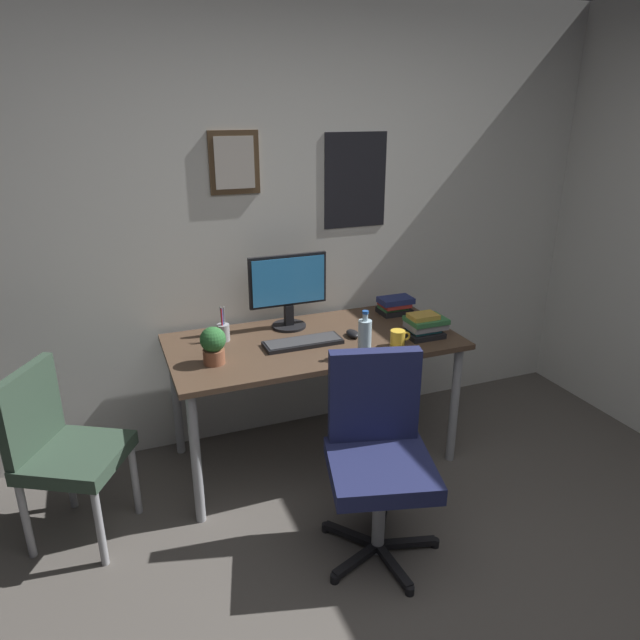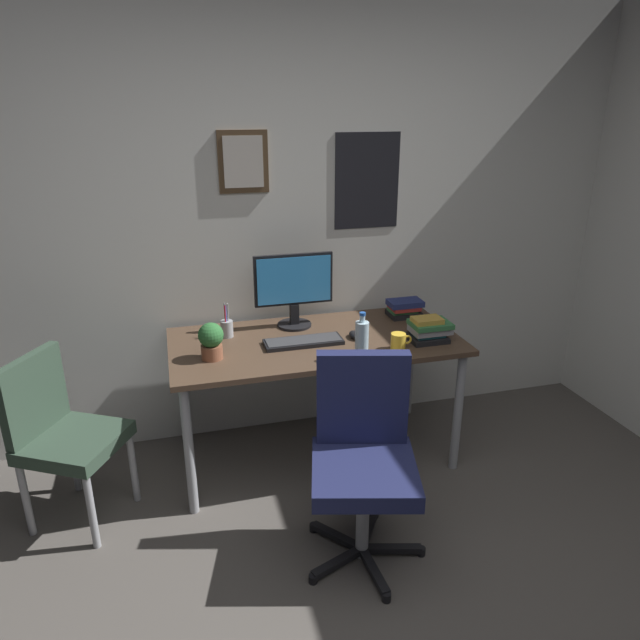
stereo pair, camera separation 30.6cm
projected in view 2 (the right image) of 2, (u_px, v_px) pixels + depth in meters
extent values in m
cube|color=silver|center=(284.00, 227.00, 3.42)|extent=(4.40, 0.08, 2.60)
cube|color=#4C3823|center=(243.00, 162.00, 3.19)|extent=(0.28, 0.02, 0.34)
cube|color=beige|center=(243.00, 162.00, 3.18)|extent=(0.22, 0.00, 0.28)
cube|color=black|center=(367.00, 181.00, 3.42)|extent=(0.40, 0.01, 0.56)
cube|color=#4C3828|center=(315.00, 342.00, 3.21)|extent=(1.60, 0.78, 0.03)
cylinder|color=#9EA0A5|center=(189.00, 451.00, 2.86)|extent=(0.05, 0.05, 0.73)
cylinder|color=#9EA0A5|center=(458.00, 412.00, 3.23)|extent=(0.05, 0.05, 0.73)
cylinder|color=#9EA0A5|center=(183.00, 391.00, 3.46)|extent=(0.05, 0.05, 0.73)
cylinder|color=#9EA0A5|center=(410.00, 364.00, 3.83)|extent=(0.05, 0.05, 0.73)
cube|color=#1E234C|center=(364.00, 472.00, 2.54)|extent=(0.56, 0.56, 0.08)
cube|color=#1E234C|center=(362.00, 398.00, 2.63)|extent=(0.42, 0.18, 0.45)
cylinder|color=#9EA0A5|center=(363.00, 518.00, 2.62)|extent=(0.07, 0.07, 0.42)
cube|color=black|center=(392.00, 549.00, 2.69)|extent=(0.28, 0.11, 0.03)
cylinder|color=black|center=(421.00, 551.00, 2.69)|extent=(0.05, 0.05, 0.04)
cube|color=black|center=(369.00, 529.00, 2.81)|extent=(0.19, 0.26, 0.03)
cylinder|color=black|center=(375.00, 514.00, 2.94)|extent=(0.05, 0.05, 0.04)
cube|color=black|center=(337.00, 537.00, 2.76)|extent=(0.21, 0.24, 0.03)
cylinder|color=black|center=(314.00, 527.00, 2.84)|extent=(0.05, 0.05, 0.04)
cube|color=black|center=(338.00, 562.00, 2.61)|extent=(0.28, 0.14, 0.03)
cylinder|color=black|center=(313.00, 579.00, 2.54)|extent=(0.05, 0.05, 0.04)
cube|color=black|center=(373.00, 570.00, 2.56)|extent=(0.05, 0.28, 0.03)
cylinder|color=black|center=(386.00, 597.00, 2.44)|extent=(0.05, 0.05, 0.04)
cube|color=#334738|center=(75.00, 442.00, 2.80)|extent=(0.57, 0.57, 0.07)
cube|color=#334738|center=(33.00, 395.00, 2.76)|extent=(0.24, 0.37, 0.40)
cylinder|color=#9EA0A5|center=(92.00, 512.00, 2.68)|extent=(0.05, 0.05, 0.41)
cylinder|color=#9EA0A5|center=(133.00, 467.00, 3.01)|extent=(0.05, 0.05, 0.41)
cylinder|color=#9EA0A5|center=(26.00, 500.00, 2.76)|extent=(0.05, 0.05, 0.41)
cylinder|color=#9EA0A5|center=(73.00, 458.00, 3.09)|extent=(0.05, 0.05, 0.41)
cylinder|color=black|center=(294.00, 325.00, 3.40)|extent=(0.20, 0.20, 0.01)
cube|color=black|center=(294.00, 314.00, 3.37)|extent=(0.05, 0.04, 0.12)
cube|color=black|center=(293.00, 279.00, 3.30)|extent=(0.46, 0.02, 0.30)
cube|color=#338CD8|center=(294.00, 280.00, 3.28)|extent=(0.43, 0.00, 0.27)
cube|color=black|center=(303.00, 342.00, 3.14)|extent=(0.43, 0.15, 0.02)
cube|color=#38383A|center=(303.00, 340.00, 3.13)|extent=(0.41, 0.13, 0.00)
ellipsoid|color=black|center=(355.00, 335.00, 3.21)|extent=(0.06, 0.11, 0.04)
cylinder|color=silver|center=(362.00, 341.00, 2.92)|extent=(0.07, 0.07, 0.20)
cylinder|color=silver|center=(362.00, 319.00, 2.88)|extent=(0.03, 0.03, 0.04)
cylinder|color=#2659B2|center=(362.00, 314.00, 2.87)|extent=(0.03, 0.03, 0.02)
cylinder|color=yellow|center=(398.00, 341.00, 3.06)|extent=(0.08, 0.08, 0.09)
torus|color=yellow|center=(407.00, 340.00, 3.07)|extent=(0.05, 0.01, 0.05)
cylinder|color=brown|center=(212.00, 352.00, 2.95)|extent=(0.11, 0.11, 0.07)
sphere|color=#2D6B33|center=(211.00, 335.00, 2.91)|extent=(0.13, 0.13, 0.13)
ellipsoid|color=#287A38|center=(205.00, 334.00, 2.93)|extent=(0.07, 0.08, 0.02)
ellipsoid|color=#287A38|center=(216.00, 330.00, 2.94)|extent=(0.07, 0.08, 0.02)
ellipsoid|color=#287A38|center=(206.00, 335.00, 2.88)|extent=(0.08, 0.07, 0.02)
cylinder|color=#9EA0A5|center=(227.00, 329.00, 3.22)|extent=(0.07, 0.07, 0.09)
cylinder|color=#263FBF|center=(226.00, 316.00, 3.19)|extent=(0.01, 0.01, 0.13)
cylinder|color=red|center=(225.00, 317.00, 3.18)|extent=(0.01, 0.01, 0.13)
cylinder|color=black|center=(225.00, 316.00, 3.20)|extent=(0.01, 0.01, 0.13)
cylinder|color=#9EA0A5|center=(228.00, 315.00, 3.20)|extent=(0.01, 0.03, 0.14)
cylinder|color=#9EA0A5|center=(225.00, 315.00, 3.19)|extent=(0.01, 0.02, 0.14)
cube|color=black|center=(404.00, 314.00, 3.55)|extent=(0.19, 0.15, 0.03)
cube|color=#33723F|center=(402.00, 310.00, 3.53)|extent=(0.16, 0.12, 0.02)
cube|color=#B22D28|center=(404.00, 307.00, 3.52)|extent=(0.17, 0.15, 0.02)
cube|color=navy|center=(405.00, 303.00, 3.50)|extent=(0.21, 0.13, 0.03)
cube|color=black|center=(427.00, 338.00, 3.18)|extent=(0.20, 0.17, 0.03)
cube|color=#26727A|center=(428.00, 334.00, 3.18)|extent=(0.16, 0.12, 0.02)
cube|color=gray|center=(430.00, 329.00, 3.17)|extent=(0.21, 0.15, 0.03)
cube|color=#33723F|center=(430.00, 324.00, 3.16)|extent=(0.21, 0.17, 0.03)
cube|color=gold|center=(427.00, 320.00, 3.14)|extent=(0.16, 0.11, 0.03)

